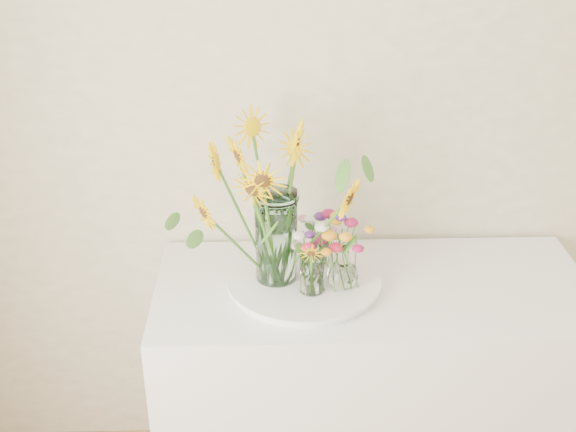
% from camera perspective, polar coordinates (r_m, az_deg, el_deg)
% --- Properties ---
extents(counter, '(1.40, 0.60, 0.90)m').
position_cam_1_polar(counter, '(2.61, 6.23, -13.79)').
color(counter, white).
rests_on(counter, ground_plane).
extents(tray, '(0.47, 0.47, 0.02)m').
position_cam_1_polar(tray, '(2.32, 1.24, -5.18)').
color(tray, white).
rests_on(tray, counter).
extents(mason_jar, '(0.17, 0.17, 0.30)m').
position_cam_1_polar(mason_jar, '(2.23, -0.95, -1.63)').
color(mason_jar, silver).
rests_on(mason_jar, tray).
extents(sunflower_bouquet, '(0.98, 0.98, 0.54)m').
position_cam_1_polar(sunflower_bouquet, '(2.18, -0.97, 1.06)').
color(sunflower_bouquet, yellow).
rests_on(sunflower_bouquet, tray).
extents(small_vase_a, '(0.08, 0.08, 0.13)m').
position_cam_1_polar(small_vase_a, '(2.21, 1.91, -4.63)').
color(small_vase_a, white).
rests_on(small_vase_a, tray).
extents(wildflower_posy_a, '(0.18, 0.18, 0.22)m').
position_cam_1_polar(wildflower_posy_a, '(2.19, 1.93, -3.63)').
color(wildflower_posy_a, '#F7A115').
rests_on(wildflower_posy_a, tray).
extents(small_vase_b, '(0.11, 0.11, 0.14)m').
position_cam_1_polar(small_vase_b, '(2.24, 4.36, -4.05)').
color(small_vase_b, white).
rests_on(small_vase_b, tray).
extents(wildflower_posy_b, '(0.21, 0.21, 0.23)m').
position_cam_1_polar(wildflower_posy_b, '(2.22, 4.40, -3.05)').
color(wildflower_posy_b, '#F7A115').
rests_on(wildflower_posy_b, tray).
extents(small_vase_c, '(0.08, 0.08, 0.10)m').
position_cam_1_polar(small_vase_c, '(2.37, 2.61, -2.67)').
color(small_vase_c, white).
rests_on(small_vase_c, tray).
extents(wildflower_posy_c, '(0.18, 0.18, 0.19)m').
position_cam_1_polar(wildflower_posy_c, '(2.35, 2.64, -1.71)').
color(wildflower_posy_c, '#F7A115').
rests_on(wildflower_posy_c, tray).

